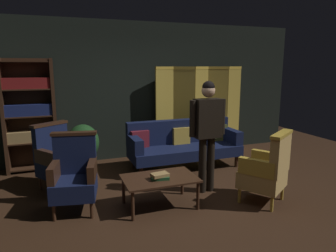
{
  "coord_description": "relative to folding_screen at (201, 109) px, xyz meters",
  "views": [
    {
      "loc": [
        -1.7,
        -3.81,
        1.92
      ],
      "look_at": [
        0.0,
        0.8,
        0.95
      ],
      "focal_mm": 32.8,
      "sensor_mm": 36.0,
      "label": 1
    }
  ],
  "objects": [
    {
      "name": "book_green_cloth",
      "position": [
        -1.75,
        -2.33,
        -0.54
      ],
      "size": [
        0.26,
        0.19,
        0.04
      ],
      "primitive_type": "cube",
      "rotation": [
        0.0,
        0.0,
        -0.17
      ],
      "color": "#1E4C28",
      "rests_on": "coffee_table"
    },
    {
      "name": "armchair_gilt_accent",
      "position": [
        -0.27,
        -2.68,
        -0.5
      ],
      "size": [
        0.8,
        0.8,
        1.04
      ],
      "color": "gold",
      "rests_on": "ground_plane"
    },
    {
      "name": "velvet_couch",
      "position": [
        -0.75,
        -0.77,
        -0.53
      ],
      "size": [
        2.12,
        0.78,
        0.88
      ],
      "color": "#382114",
      "rests_on": "ground_plane"
    },
    {
      "name": "armchair_wing_left",
      "position": [
        -3.02,
        -1.1,
        -0.5
      ],
      "size": [
        0.8,
        0.8,
        1.04
      ],
      "color": "#382114",
      "rests_on": "ground_plane"
    },
    {
      "name": "armchair_wing_right",
      "position": [
        -2.83,
        -1.96,
        -0.5
      ],
      "size": [
        0.68,
        0.68,
        1.04
      ],
      "color": "#382114",
      "rests_on": "ground_plane"
    },
    {
      "name": "back_wall",
      "position": [
        -1.3,
        0.22,
        0.41
      ],
      "size": [
        7.2,
        0.1,
        2.8
      ],
      "primitive_type": "cube",
      "color": "black",
      "rests_on": "ground_plane"
    },
    {
      "name": "coffee_table",
      "position": [
        -1.73,
        -2.27,
        -0.61
      ],
      "size": [
        1.0,
        0.64,
        0.42
      ],
      "color": "#382114",
      "rests_on": "ground_plane"
    },
    {
      "name": "bookshelf",
      "position": [
        -3.45,
        -0.03,
        0.08
      ],
      "size": [
        0.9,
        0.32,
        2.05
      ],
      "color": "#382114",
      "rests_on": "ground_plane"
    },
    {
      "name": "folding_screen",
      "position": [
        0.0,
        0.0,
        0.0
      ],
      "size": [
        2.15,
        0.29,
        1.9
      ],
      "color": "#B29338",
      "rests_on": "ground_plane"
    },
    {
      "name": "standing_figure",
      "position": [
        -0.89,
        -2.02,
        0.04
      ],
      "size": [
        0.59,
        0.24,
        1.7
      ],
      "color": "black",
      "rests_on": "ground_plane"
    },
    {
      "name": "ground_plane",
      "position": [
        -1.3,
        -2.23,
        -0.99
      ],
      "size": [
        10.0,
        10.0,
        0.0
      ],
      "primitive_type": "plane",
      "color": "#331E11"
    },
    {
      "name": "book_tan_leather",
      "position": [
        -1.75,
        -2.33,
        -0.5
      ],
      "size": [
        0.24,
        0.18,
        0.04
      ],
      "primitive_type": "cube",
      "rotation": [
        0.0,
        0.0,
        0.14
      ],
      "color": "#9E7A47",
      "rests_on": "book_green_cloth"
    },
    {
      "name": "potted_plant",
      "position": [
        -2.57,
        -0.39,
        -0.48
      ],
      "size": [
        0.58,
        0.58,
        0.87
      ],
      "color": "brown",
      "rests_on": "ground_plane"
    }
  ]
}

